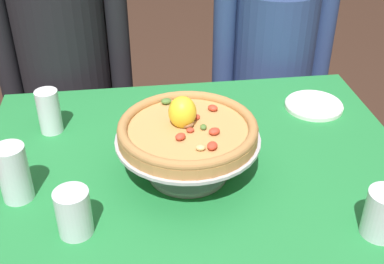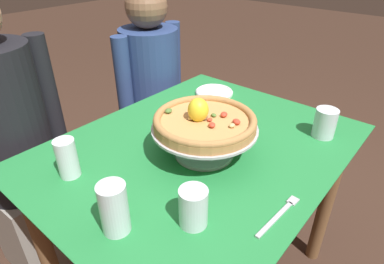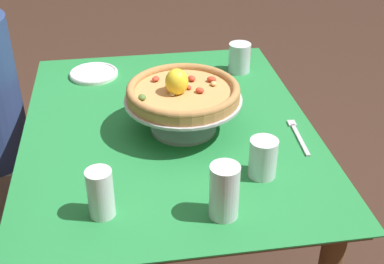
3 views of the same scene
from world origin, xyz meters
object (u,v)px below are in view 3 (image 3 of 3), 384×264
object	(u,v)px
pizza	(183,91)
side_plate	(94,73)
water_glass_side_left	(224,194)
water_glass_front_right	(239,59)
pizza_stand	(183,109)
water_glass_back_left	(101,196)
dinner_fork	(298,135)
water_glass_front_left	(263,160)

from	to	relation	value
pizza	side_plate	distance (m)	0.51
pizza	water_glass_side_left	distance (m)	0.41
water_glass_side_left	water_glass_front_right	bearing A→B (deg)	-15.90
pizza_stand	water_glass_side_left	xyz separation A→B (m)	(-0.40, -0.04, -0.01)
pizza_stand	water_glass_back_left	xyz separation A→B (m)	(-0.35, 0.24, -0.01)
pizza_stand	dinner_fork	xyz separation A→B (m)	(-0.09, -0.33, -0.07)
water_glass_front_right	water_glass_side_left	xyz separation A→B (m)	(-0.78, 0.22, 0.01)
water_glass_side_left	dinner_fork	xyz separation A→B (m)	(0.31, -0.29, -0.06)
water_glass_front_left	water_glass_side_left	size ratio (longest dim) A/B	0.77
pizza	water_glass_front_left	xyz separation A→B (m)	(-0.26, -0.17, -0.08)
water_glass_side_left	side_plate	distance (m)	0.88
water_glass_front_right	water_glass_front_left	distance (m)	0.64
water_glass_side_left	dinner_fork	world-z (taller)	water_glass_side_left
pizza	water_glass_side_left	xyz separation A→B (m)	(-0.40, -0.04, -0.07)
pizza_stand	pizza	bearing A→B (deg)	109.40
water_glass_front_left	water_glass_back_left	bearing A→B (deg)	102.65
water_glass_side_left	side_plate	xyz separation A→B (m)	(0.82, 0.31, -0.05)
water_glass_back_left	dinner_fork	distance (m)	0.63
pizza_stand	water_glass_front_left	bearing A→B (deg)	-146.71
pizza	dinner_fork	world-z (taller)	pizza
pizza	dinner_fork	xyz separation A→B (m)	(-0.09, -0.33, -0.13)
pizza	side_plate	xyz separation A→B (m)	(0.42, 0.27, -0.12)
pizza_stand	water_glass_front_right	xyz separation A→B (m)	(0.38, -0.26, -0.02)
water_glass_back_left	water_glass_front_right	size ratio (longest dim) A/B	1.16
pizza	water_glass_back_left	size ratio (longest dim) A/B	2.65
pizza_stand	water_glass_front_left	size ratio (longest dim) A/B	3.23
pizza	side_plate	bearing A→B (deg)	32.81
water_glass_side_left	water_glass_back_left	bearing A→B (deg)	80.73
pizza_stand	water_glass_front_left	distance (m)	0.31
pizza_stand	pizza	world-z (taller)	pizza
water_glass_side_left	water_glass_front_left	bearing A→B (deg)	-43.51
water_glass_front_right	water_glass_front_left	world-z (taller)	same
side_plate	dinner_fork	size ratio (longest dim) A/B	0.90
water_glass_front_right	water_glass_side_left	world-z (taller)	water_glass_side_left
water_glass_back_left	water_glass_side_left	size ratio (longest dim) A/B	0.89
pizza	water_glass_back_left	bearing A→B (deg)	145.52
pizza	water_glass_front_left	world-z (taller)	pizza
water_glass_back_left	side_plate	bearing A→B (deg)	2.06
water_glass_front_left	dinner_fork	size ratio (longest dim) A/B	0.55
water_glass_back_left	dinner_fork	bearing A→B (deg)	-65.36
pizza_stand	water_glass_front_left	world-z (taller)	water_glass_front_left
side_plate	water_glass_front_right	bearing A→B (deg)	-94.74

